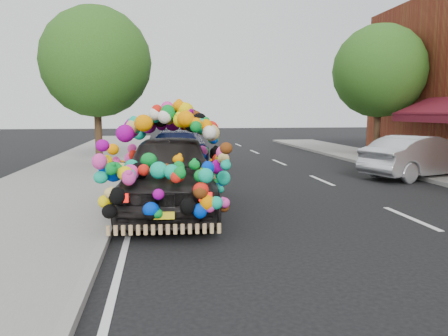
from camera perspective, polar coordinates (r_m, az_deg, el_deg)
The scene contains 8 objects.
ground at distance 8.43m, azimuth 1.62°, elevation -7.44°, with size 100.00×100.00×0.00m, color black.
kerb at distance 8.35m, azimuth -14.61°, elevation -7.37°, with size 0.15×60.00×0.13m, color gray.
lane_markings at distance 9.70m, azimuth 23.18°, elevation -6.04°, with size 6.00×50.00×0.01m, color silver, non-canonical shape.
tree_near_sidewalk at distance 17.79m, azimuth -16.39°, elevation 13.09°, with size 4.20×4.20×6.13m.
tree_far_b at distance 20.41m, azimuth 19.65°, elevation 11.82°, with size 4.00×4.00×5.90m.
plush_art_car at distance 9.53m, azimuth -7.08°, elevation 1.59°, with size 2.67×5.27×2.33m.
navy_sedan at distance 15.50m, azimuth -6.16°, elevation 2.10°, with size 2.09×5.14×1.49m, color black.
silver_hatchback at distance 15.64m, azimuth 24.28°, elevation 1.36°, with size 1.47×4.22×1.39m, color #B5B6BD.
Camera 1 is at (-1.40, -8.03, 2.15)m, focal length 35.00 mm.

